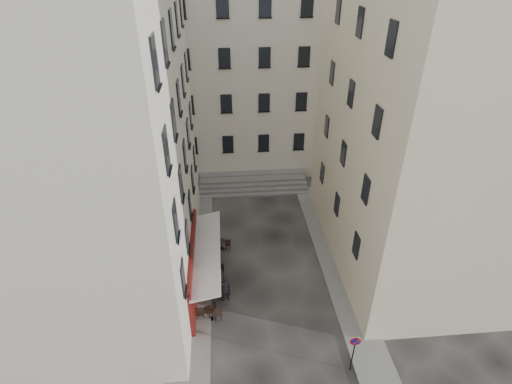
{
  "coord_description": "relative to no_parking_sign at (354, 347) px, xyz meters",
  "views": [
    {
      "loc": [
        -2.33,
        -16.56,
        17.63
      ],
      "look_at": [
        -0.52,
        4.0,
        4.86
      ],
      "focal_mm": 28.0,
      "sensor_mm": 36.0,
      "label": 1
    }
  ],
  "objects": [
    {
      "name": "ground",
      "position": [
        -3.3,
        5.01,
        -1.68
      ],
      "size": [
        90.0,
        90.0,
        0.0
      ],
      "primitive_type": "plane",
      "color": "black",
      "rests_on": "ground"
    },
    {
      "name": "sidewalk_left",
      "position": [
        -7.8,
        9.01,
        -1.62
      ],
      "size": [
        2.0,
        22.0,
        0.12
      ],
      "primitive_type": "cube",
      "color": "slate",
      "rests_on": "ground"
    },
    {
      "name": "sidewalk_right",
      "position": [
        1.2,
        8.01,
        -1.62
      ],
      "size": [
        2.0,
        18.0,
        0.12
      ],
      "primitive_type": "cube",
      "color": "slate",
      "rests_on": "ground"
    },
    {
      "name": "building_left",
      "position": [
        -13.8,
        8.01,
        8.63
      ],
      "size": [
        12.2,
        16.2,
        20.6
      ],
      "color": "beige",
      "rests_on": "ground"
    },
    {
      "name": "building_right",
      "position": [
        7.2,
        8.51,
        7.63
      ],
      "size": [
        12.2,
        14.2,
        18.6
      ],
      "color": "beige",
      "rests_on": "ground"
    },
    {
      "name": "building_back",
      "position": [
        -4.3,
        24.01,
        7.63
      ],
      "size": [
        18.2,
        10.2,
        18.6
      ],
      "color": "beige",
      "rests_on": "ground"
    },
    {
      "name": "cafe_storefront",
      "position": [
        -7.62,
        6.01,
        0.2
      ],
      "size": [
        1.74,
        7.3,
        3.5
      ],
      "color": "#480A0A",
      "rests_on": "ground"
    },
    {
      "name": "stone_steps",
      "position": [
        -3.3,
        17.58,
        -1.28
      ],
      "size": [
        9.0,
        3.15,
        0.8
      ],
      "color": "#5E5C59",
      "rests_on": "ground"
    },
    {
      "name": "bollard_near",
      "position": [
        -6.55,
        4.01,
        -1.15
      ],
      "size": [
        0.12,
        0.12,
        0.98
      ],
      "color": "black",
      "rests_on": "ground"
    },
    {
      "name": "bollard_mid",
      "position": [
        -6.55,
        7.51,
        -1.15
      ],
      "size": [
        0.12,
        0.12,
        0.98
      ],
      "color": "black",
      "rests_on": "ground"
    },
    {
      "name": "bollard_far",
      "position": [
        -6.55,
        11.01,
        -1.15
      ],
      "size": [
        0.12,
        0.12,
        0.98
      ],
      "color": "black",
      "rests_on": "ground"
    },
    {
      "name": "no_parking_sign",
      "position": [
        0.0,
        0.0,
        0.0
      ],
      "size": [
        0.54,
        0.11,
        2.37
      ],
      "rotation": [
        0.0,
        0.0,
        -0.07
      ],
      "color": "black",
      "rests_on": "ground"
    },
    {
      "name": "bistro_table_a",
      "position": [
        -6.85,
        3.73,
        -1.18
      ],
      "size": [
        1.38,
        0.65,
        0.97
      ],
      "color": "black",
      "rests_on": "ground"
    },
    {
      "name": "bistro_table_b",
      "position": [
        -6.49,
        5.38,
        -1.22
      ],
      "size": [
        1.27,
        0.6,
        0.89
      ],
      "color": "black",
      "rests_on": "ground"
    },
    {
      "name": "bistro_table_c",
      "position": [
        -6.9,
        6.8,
        -1.17
      ],
      "size": [
        1.42,
        0.66,
        1.0
      ],
      "color": "black",
      "rests_on": "ground"
    },
    {
      "name": "bistro_table_d",
      "position": [
        -6.58,
        7.4,
        -1.26
      ],
      "size": [
        1.17,
        0.55,
        0.82
      ],
      "color": "black",
      "rests_on": "ground"
    },
    {
      "name": "bistro_table_e",
      "position": [
        -6.12,
        9.69,
        -1.23
      ],
      "size": [
        1.24,
        0.58,
        0.87
      ],
      "color": "black",
      "rests_on": "ground"
    },
    {
      "name": "pedestrian",
      "position": [
        -5.96,
        5.06,
        -0.75
      ],
      "size": [
        0.77,
        0.6,
        1.86
      ],
      "primitive_type": "imported",
      "rotation": [
        0.0,
        0.0,
        3.4
      ],
      "color": "black",
      "rests_on": "ground"
    }
  ]
}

